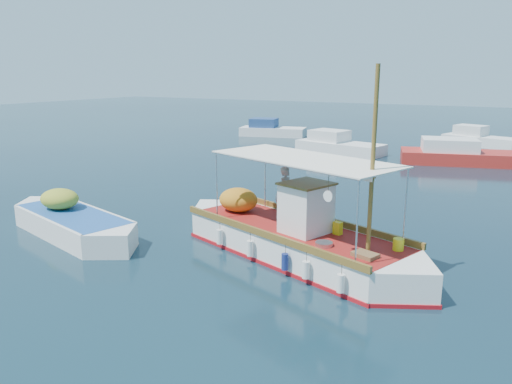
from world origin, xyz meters
The scene contains 7 objects.
ground centered at (0.00, 0.00, 0.00)m, with size 160.00×160.00×0.00m, color black.
fishing_caique centered at (0.03, -0.41, 0.54)m, with size 9.53×4.95×6.13m.
dinghy centered at (-7.83, -2.36, 0.37)m, with size 7.04×3.31×1.78m.
bg_boat_nw centered at (-6.02, 20.27, 0.49)m, with size 6.74×3.73×1.80m.
bg_boat_n centered at (2.68, 19.94, 0.49)m, with size 8.82×4.91×1.80m.
bg_boat_far_w centered at (-14.85, 26.70, 0.49)m, with size 6.28×3.62×1.80m.
bg_boat_far_n centered at (2.54, 29.06, 0.49)m, with size 5.95×3.64×1.80m.
Camera 1 is at (6.38, -14.16, 5.71)m, focal length 35.00 mm.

